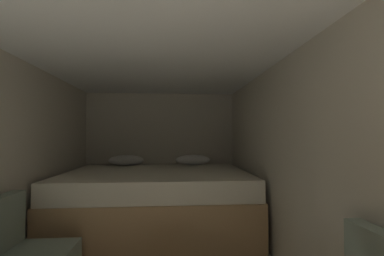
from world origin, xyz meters
name	(u,v)px	position (x,y,z in m)	size (l,w,h in m)	color
wall_back	(161,151)	(0.00, 4.24, 1.07)	(2.77, 0.05, 2.14)	beige
wall_right	(296,166)	(1.36, 1.79, 1.07)	(0.05, 4.85, 2.14)	beige
ceiling_slab	(149,45)	(0.00, 1.79, 2.16)	(2.77, 4.85, 0.05)	white
bed	(157,200)	(0.00, 3.24, 0.43)	(2.55, 1.88, 1.03)	tan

